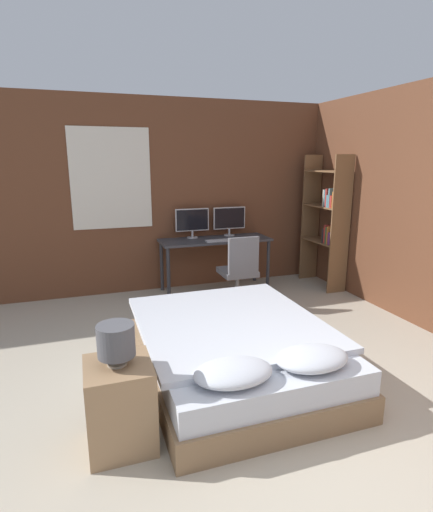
{
  "coord_description": "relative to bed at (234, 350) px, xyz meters",
  "views": [
    {
      "loc": [
        -1.42,
        -1.56,
        1.87
      ],
      "look_at": [
        0.07,
        2.79,
        0.75
      ],
      "focal_mm": 28.0,
      "sensor_mm": 36.0,
      "label": 1
    }
  ],
  "objects": [
    {
      "name": "bed",
      "position": [
        0.0,
        0.0,
        0.0
      ],
      "size": [
        1.57,
        2.04,
        0.55
      ],
      "color": "#846647",
      "rests_on": "ground_plane"
    },
    {
      "name": "computer_mouse",
      "position": [
        0.88,
        2.13,
        0.54
      ],
      "size": [
        0.07,
        0.05,
        0.04
      ],
      "color": "#B7B7BC",
      "rests_on": "desk"
    },
    {
      "name": "wall_back",
      "position": [
        0.22,
        2.66,
        1.12
      ],
      "size": [
        12.0,
        0.08,
        2.7
      ],
      "color": "brown",
      "rests_on": "ground_plane"
    },
    {
      "name": "monitor_right",
      "position": [
        0.89,
        2.49,
        0.77
      ],
      "size": [
        0.49,
        0.16,
        0.42
      ],
      "color": "#B7B7BC",
      "rests_on": "desk"
    },
    {
      "name": "office_chair",
      "position": [
        0.69,
        1.59,
        0.14
      ],
      "size": [
        0.52,
        0.52,
        0.94
      ],
      "color": "black",
      "rests_on": "ground_plane"
    },
    {
      "name": "bookshelf",
      "position": [
        2.21,
        1.93,
        0.83
      ],
      "size": [
        0.3,
        0.79,
        1.94
      ],
      "color": "brown",
      "rests_on": "ground_plane"
    },
    {
      "name": "desk",
      "position": [
        0.6,
        2.31,
        0.43
      ],
      "size": [
        1.58,
        0.56,
        0.76
      ],
      "color": "#38383D",
      "rests_on": "ground_plane"
    },
    {
      "name": "monitor_left",
      "position": [
        0.32,
        2.49,
        0.77
      ],
      "size": [
        0.49,
        0.16,
        0.42
      ],
      "color": "#B7B7BC",
      "rests_on": "desk"
    },
    {
      "name": "ground_plane",
      "position": [
        0.23,
        -1.43,
        -0.24
      ],
      "size": [
        20.0,
        20.0,
        0.0
      ],
      "primitive_type": "plane",
      "color": "#B2A893"
    },
    {
      "name": "keyboard",
      "position": [
        0.6,
        2.13,
        0.53
      ],
      "size": [
        0.37,
        0.13,
        0.02
      ],
      "color": "#B7B7BC",
      "rests_on": "desk"
    },
    {
      "name": "bedside_lamp",
      "position": [
        -1.04,
        -0.59,
        0.52
      ],
      "size": [
        0.24,
        0.24,
        0.27
      ],
      "color": "gray",
      "rests_on": "nightstand"
    },
    {
      "name": "nightstand",
      "position": [
        -1.04,
        -0.59,
        0.06
      ],
      "size": [
        0.43,
        0.44,
        0.59
      ],
      "color": "#997551",
      "rests_on": "ground_plane"
    }
  ]
}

